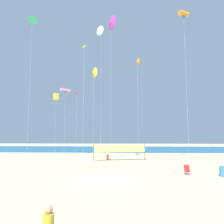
{
  "coord_description": "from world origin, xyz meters",
  "views": [
    {
      "loc": [
        1.5,
        -17.17,
        3.95
      ],
      "look_at": [
        0.52,
        8.1,
        6.57
      ],
      "focal_mm": 32.68,
      "sensor_mm": 36.0,
      "label": 1
    }
  ],
  "objects": [
    {
      "name": "ocean_band",
      "position": [
        0.0,
        34.32,
        0.0
      ],
      "size": [
        120.0,
        20.0,
        0.01
      ],
      "primitive_type": "cube",
      "color": "#1E6B99",
      "rests_on": "ground"
    },
    {
      "name": "beach_handbag",
      "position": [
        6.75,
        2.94,
        0.15
      ],
      "size": [
        0.37,
        0.19,
        0.3
      ],
      "primitive_type": "cube",
      "color": "#99B28C",
      "rests_on": "ground"
    },
    {
      "name": "kite_yellow_diamond",
      "position": [
        -2.85,
        6.62,
        14.14
      ],
      "size": [
        0.67,
        0.66,
        14.72
      ],
      "color": "silver",
      "rests_on": "ground"
    },
    {
      "name": "kite_green_delta",
      "position": [
        -10.42,
        8.81,
        19.2
      ],
      "size": [
        0.99,
        0.93,
        19.83
      ],
      "color": "silver",
      "rests_on": "ground"
    },
    {
      "name": "trash_barrel",
      "position": [
        10.83,
        2.22,
        0.46
      ],
      "size": [
        0.53,
        0.53,
        0.92
      ],
      "primitive_type": "cylinder",
      "color": "teal",
      "rests_on": "ground"
    },
    {
      "name": "volleyball_net",
      "position": [
        1.46,
        12.21,
        1.63
      ],
      "size": [
        7.32,
        1.64,
        2.4
      ],
      "color": "#4C4C51",
      "rests_on": "ground"
    },
    {
      "name": "kite_magenta_delta",
      "position": [
        0.46,
        6.23,
        17.28
      ],
      "size": [
        1.11,
        1.74,
        18.19
      ],
      "color": "silver",
      "rests_on": "ground"
    },
    {
      "name": "kite_yellow_delta",
      "position": [
        -3.06,
        17.47,
        14.54
      ],
      "size": [
        1.39,
        1.76,
        15.45
      ],
      "color": "silver",
      "rests_on": "ground"
    },
    {
      "name": "kite_pink_tube",
      "position": [
        -7.16,
        14.39,
        10.73
      ],
      "size": [
        1.46,
        1.49,
        10.98
      ],
      "color": "silver",
      "rests_on": "ground"
    },
    {
      "name": "beachgoer_sage_shirt",
      "position": [
        -0.31,
        13.17,
        0.9
      ],
      "size": [
        0.39,
        0.39,
        1.69
      ],
      "rotation": [
        0.0,
        0.0,
        2.74
      ],
      "color": "#EA7260",
      "rests_on": "ground"
    },
    {
      "name": "kite_yellow_box",
      "position": [
        -9.48,
        17.02,
        10.19
      ],
      "size": [
        0.92,
        0.92,
        10.73
      ],
      "color": "silver",
      "rests_on": "ground"
    },
    {
      "name": "kite_orange_tube",
      "position": [
        9.18,
        6.17,
        18.09
      ],
      "size": [
        1.37,
        1.12,
        18.48
      ],
      "color": "silver",
      "rests_on": "ground"
    },
    {
      "name": "ground_plane",
      "position": [
        0.0,
        0.0,
        0.0
      ],
      "size": [
        120.0,
        120.0,
        0.0
      ],
      "primitive_type": "plane",
      "color": "beige"
    },
    {
      "name": "kite_orange_delta",
      "position": [
        4.2,
        13.2,
        14.8
      ],
      "size": [
        0.59,
        1.1,
        15.37
      ],
      "color": "silver",
      "rests_on": "ground"
    },
    {
      "name": "kite_white_delta",
      "position": [
        -1.65,
        15.99,
        21.34
      ],
      "size": [
        1.55,
        1.38,
        22.16
      ],
      "color": "silver",
      "rests_on": "ground"
    },
    {
      "name": "kite_magenta_diamond",
      "position": [
        -4.94,
        12.67,
        9.78
      ],
      "size": [
        0.59,
        0.6,
        10.09
      ],
      "color": "silver",
      "rests_on": "ground"
    },
    {
      "name": "folding_beach_chair",
      "position": [
        7.93,
        3.05,
        0.47
      ],
      "size": [
        0.52,
        0.65,
        0.89
      ],
      "rotation": [
        0.0,
        0.0,
        -0.02
      ],
      "color": "red",
      "rests_on": "ground"
    }
  ]
}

